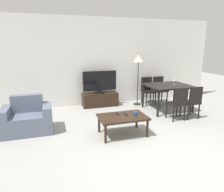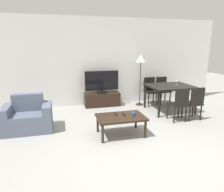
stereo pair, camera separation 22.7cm
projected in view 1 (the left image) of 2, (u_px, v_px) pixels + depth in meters
The scene contains 16 objects.
ground_plane at pixel (151, 150), 3.64m from camera, with size 18.00×18.00×0.00m, color #9E9E99.
wall_back at pixel (104, 62), 6.31m from camera, with size 7.54×0.06×2.70m.
armchair at pixel (28, 119), 4.35m from camera, with size 1.02×0.66×0.80m.
tv_stand at pixel (100, 99), 6.27m from camera, with size 1.10×0.41×0.42m.
tv at pixel (100, 82), 6.13m from camera, with size 1.04×0.32×0.68m.
coffee_table at pixel (123, 118), 4.19m from camera, with size 1.00×0.64×0.42m.
dining_table at pixel (168, 88), 5.78m from camera, with size 1.23×1.03×0.75m.
dining_chair_near at pixel (178, 102), 5.00m from camera, with size 0.40×0.40×0.86m.
dining_chair_far at pixel (159, 88), 6.65m from camera, with size 0.40×0.40×0.86m.
dining_chair_near_right at pixel (192, 101), 5.12m from camera, with size 0.40×0.40×0.86m.
dining_chair_far_left at pixel (148, 89), 6.52m from camera, with size 0.40×0.40×0.86m.
floor_lamp at pixel (138, 62), 6.16m from camera, with size 0.32×0.32×1.59m.
remote_primary at pixel (126, 114), 4.26m from camera, with size 0.04×0.15×0.02m.
remote_secondary at pixel (117, 114), 4.29m from camera, with size 0.04×0.15×0.02m.
cup_white_near at pixel (135, 113), 4.22m from camera, with size 0.08×0.08×0.08m.
wine_glass_left at pixel (174, 81), 5.79m from camera, with size 0.07×0.07×0.15m.
Camera 1 is at (-1.65, -2.94, 1.84)m, focal length 32.00 mm.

